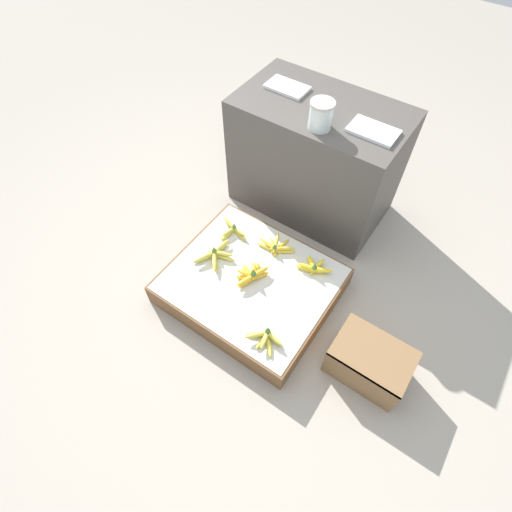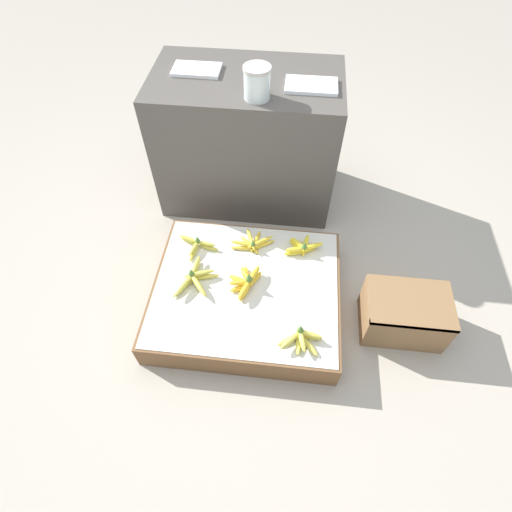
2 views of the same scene
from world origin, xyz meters
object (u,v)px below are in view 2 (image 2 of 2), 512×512
foam_tray_white (197,70)px  banana_bunch_middle_midleft (246,282)px  banana_bunch_back_left (197,245)px  banana_bunch_back_midleft (253,243)px  glass_jar (257,82)px  banana_bunch_front_midright (301,339)px  banana_bunch_back_midright (303,247)px  banana_bunch_middle_left (194,278)px  wooden_crate (404,314)px

foam_tray_white → banana_bunch_middle_midleft: bearing=-68.0°
banana_bunch_back_left → banana_bunch_back_midleft: same height
glass_jar → banana_bunch_middle_midleft: bearing=-88.3°
banana_bunch_back_left → foam_tray_white: (-0.07, 0.68, 0.60)m
banana_bunch_front_midright → glass_jar: glass_jar is taller
banana_bunch_back_left → banana_bunch_back_midleft: (0.30, 0.04, -0.00)m
banana_bunch_back_midright → banana_bunch_front_midright: bearing=-88.5°
banana_bunch_back_midleft → foam_tray_white: 0.95m
foam_tray_white → banana_bunch_back_left: bearing=-84.4°
banana_bunch_middle_left → glass_jar: (0.24, 0.68, 0.67)m
banana_bunch_back_midleft → banana_bunch_back_midright: (0.27, -0.00, 0.01)m
banana_bunch_middle_midleft → banana_bunch_back_left: (-0.29, 0.21, -0.01)m
banana_bunch_middle_left → banana_bunch_middle_midleft: banana_bunch_middle_midleft is taller
banana_bunch_middle_midleft → foam_tray_white: size_ratio=0.91×
glass_jar → banana_bunch_back_midright: bearing=-55.5°
wooden_crate → foam_tray_white: bearing=140.3°
banana_bunch_middle_left → glass_jar: glass_jar is taller
glass_jar → banana_bunch_front_midright: bearing=-72.3°
banana_bunch_back_midright → glass_jar: bearing=124.5°
banana_bunch_back_midright → banana_bunch_middle_left: bearing=-153.8°
banana_bunch_back_left → banana_bunch_back_midleft: size_ratio=0.95×
banana_bunch_middle_left → banana_bunch_back_midleft: size_ratio=1.07×
glass_jar → wooden_crate: bearing=-42.3°
banana_bunch_middle_midleft → banana_bunch_back_midright: banana_bunch_middle_midleft is taller
banana_bunch_back_midright → glass_jar: 0.84m
banana_bunch_front_midright → banana_bunch_middle_midleft: bearing=135.6°
glass_jar → foam_tray_white: size_ratio=0.62×
banana_bunch_back_left → glass_jar: glass_jar is taller
banana_bunch_back_midright → banana_bunch_back_midleft: bearing=179.8°
wooden_crate → banana_bunch_front_midright: (-0.50, -0.22, 0.07)m
banana_bunch_front_midright → banana_bunch_back_midleft: 0.60m
glass_jar → banana_bunch_back_midleft: bearing=-86.8°
wooden_crate → banana_bunch_back_left: same height
banana_bunch_middle_midleft → glass_jar: size_ratio=1.48×
banana_bunch_middle_left → banana_bunch_back_midleft: 0.37m
banana_bunch_back_left → banana_bunch_middle_midleft: bearing=-35.7°
banana_bunch_front_midright → banana_bunch_middle_midleft: 0.40m
banana_bunch_middle_left → glass_jar: bearing=70.7°
banana_bunch_middle_midleft → banana_bunch_middle_left: bearing=-178.7°
banana_bunch_middle_left → banana_bunch_back_midright: size_ratio=1.22×
banana_bunch_middle_midleft → banana_bunch_back_left: banana_bunch_middle_midleft is taller
banana_bunch_middle_left → foam_tray_white: size_ratio=1.03×
glass_jar → foam_tray_white: (-0.34, 0.22, -0.07)m
banana_bunch_back_midleft → glass_jar: (-0.02, 0.42, 0.67)m
wooden_crate → banana_bunch_middle_left: 1.05m
banana_bunch_back_left → banana_bunch_front_midright: bearing=-40.2°
wooden_crate → banana_bunch_middle_midleft: bearing=175.9°
banana_bunch_back_left → banana_bunch_middle_left: bearing=-81.1°
wooden_crate → banana_bunch_back_midleft: bearing=158.3°
banana_bunch_back_left → foam_tray_white: foam_tray_white is taller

